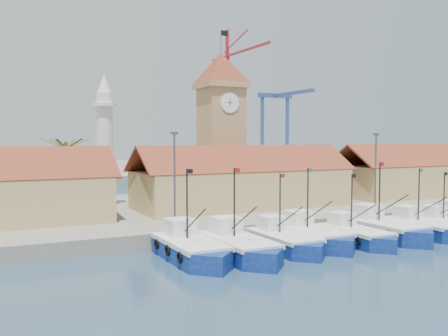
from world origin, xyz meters
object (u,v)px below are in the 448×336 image
boat_0 (192,251)px  boat_5 (386,231)px  clock_tower (221,123)px  minaret (105,140)px

boat_0 → boat_5: boat_5 is taller
boat_0 → clock_tower: 29.07m
boat_0 → minaret: minaret is taller
boat_0 → boat_5: 20.56m
boat_5 → clock_tower: clock_tower is taller
boat_0 → minaret: bearing=92.3°
boat_5 → boat_0: bearing=178.8°
boat_5 → minaret: (-21.57, 25.35, 8.90)m
boat_0 → minaret: 26.49m
boat_0 → boat_5: bearing=-1.2°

